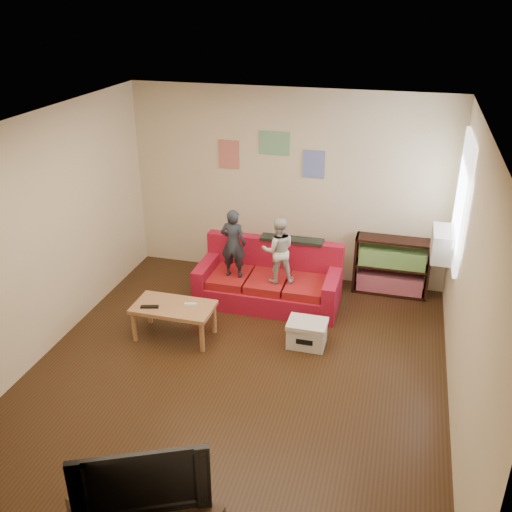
% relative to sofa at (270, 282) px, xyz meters
% --- Properties ---
extents(room_shell, '(4.52, 5.02, 2.72)m').
position_rel_sofa_xyz_m(room_shell, '(0.04, -1.65, 1.07)').
color(room_shell, '#372111').
rests_on(room_shell, ground).
extents(sofa, '(1.88, 0.86, 0.83)m').
position_rel_sofa_xyz_m(sofa, '(0.00, 0.00, 0.00)').
color(sofa, '#AA122C').
rests_on(sofa, ground).
extents(child_a, '(0.34, 0.23, 0.93)m').
position_rel_sofa_xyz_m(child_a, '(-0.45, -0.16, 0.58)').
color(child_a, '#232831').
rests_on(child_a, sofa).
extents(child_b, '(0.51, 0.45, 0.88)m').
position_rel_sofa_xyz_m(child_b, '(0.15, -0.16, 0.56)').
color(child_b, beige).
rests_on(child_b, sofa).
extents(coffee_table, '(0.96, 0.53, 0.43)m').
position_rel_sofa_xyz_m(coffee_table, '(-0.89, -1.17, 0.09)').
color(coffee_table, '#B57D4F').
rests_on(coffee_table, ground).
extents(remote, '(0.22, 0.11, 0.02)m').
position_rel_sofa_xyz_m(remote, '(-1.14, -1.29, 0.16)').
color(remote, black).
rests_on(remote, coffee_table).
extents(game_controller, '(0.15, 0.08, 0.03)m').
position_rel_sofa_xyz_m(game_controller, '(-0.69, -1.12, 0.17)').
color(game_controller, white).
rests_on(game_controller, coffee_table).
extents(bookshelf, '(1.01, 0.30, 0.81)m').
position_rel_sofa_xyz_m(bookshelf, '(1.56, 0.65, 0.08)').
color(bookshelf, black).
rests_on(bookshelf, ground).
extents(window, '(0.04, 1.08, 1.48)m').
position_rel_sofa_xyz_m(window, '(2.26, 0.00, 1.36)').
color(window, white).
rests_on(window, room_shell).
extents(ac_unit, '(0.28, 0.55, 0.35)m').
position_rel_sofa_xyz_m(ac_unit, '(2.14, 0.00, 0.80)').
color(ac_unit, '#B7B2A3').
rests_on(ac_unit, window).
extents(artwork_left, '(0.30, 0.01, 0.40)m').
position_rel_sofa_xyz_m(artwork_left, '(-0.81, 0.84, 1.47)').
color(artwork_left, '#D87266').
rests_on(artwork_left, room_shell).
extents(artwork_center, '(0.42, 0.01, 0.32)m').
position_rel_sofa_xyz_m(artwork_center, '(-0.16, 0.84, 1.67)').
color(artwork_center, '#72B27F').
rests_on(artwork_center, room_shell).
extents(artwork_right, '(0.30, 0.01, 0.38)m').
position_rel_sofa_xyz_m(artwork_right, '(0.39, 0.84, 1.42)').
color(artwork_right, '#727FCC').
rests_on(artwork_right, room_shell).
extents(file_box, '(0.46, 0.35, 0.32)m').
position_rel_sofa_xyz_m(file_box, '(0.69, -0.94, -0.12)').
color(file_box, silver).
rests_on(file_box, ground).
extents(television, '(0.94, 0.53, 0.56)m').
position_rel_sofa_xyz_m(television, '(0.01, -3.90, 0.43)').
color(television, black).
rests_on(television, tv_stand).
extents(tissue, '(0.11, 0.11, 0.11)m').
position_rel_sofa_xyz_m(tissue, '(0.66, -0.30, -0.22)').
color(tissue, silver).
rests_on(tissue, ground).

